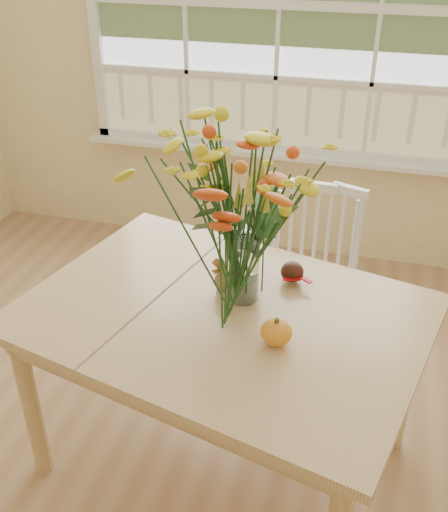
# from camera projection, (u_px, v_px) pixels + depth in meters

# --- Properties ---
(wall_back) EXTENTS (4.00, 0.02, 2.70)m
(wall_back) POSITION_uv_depth(u_px,v_px,m) (279.00, 41.00, 3.43)
(wall_back) COLOR beige
(wall_back) RESTS_ON floor
(window) EXTENTS (2.42, 0.12, 1.74)m
(window) POSITION_uv_depth(u_px,v_px,m) (279.00, 8.00, 3.31)
(window) COLOR silver
(window) RESTS_ON wall_back
(dining_table) EXTENTS (1.63, 1.33, 0.76)m
(dining_table) POSITION_uv_depth(u_px,v_px,m) (223.00, 331.00, 2.22)
(dining_table) COLOR tan
(dining_table) RESTS_ON floor
(windsor_chair) EXTENTS (0.45, 0.43, 0.94)m
(windsor_chair) POSITION_uv_depth(u_px,v_px,m) (309.00, 275.00, 2.82)
(windsor_chair) COLOR white
(windsor_chair) RESTS_ON floor
(flower_vase) EXTENTS (0.58, 0.58, 0.68)m
(flower_vase) POSITION_uv_depth(u_px,v_px,m) (244.00, 198.00, 2.04)
(flower_vase) COLOR white
(flower_vase) RESTS_ON dining_table
(pumpkin) EXTENTS (0.11, 0.11, 0.08)m
(pumpkin) POSITION_uv_depth(u_px,v_px,m) (276.00, 333.00, 1.99)
(pumpkin) COLOR orange
(pumpkin) RESTS_ON dining_table
(turkey_figurine) EXTENTS (0.12, 0.10, 0.12)m
(turkey_figurine) POSITION_uv_depth(u_px,v_px,m) (226.00, 282.00, 2.25)
(turkey_figurine) COLOR #CCB78C
(turkey_figurine) RESTS_ON dining_table
(dark_gourd) EXTENTS (0.13, 0.09, 0.08)m
(dark_gourd) POSITION_uv_depth(u_px,v_px,m) (292.00, 273.00, 2.32)
(dark_gourd) COLOR #38160F
(dark_gourd) RESTS_ON dining_table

